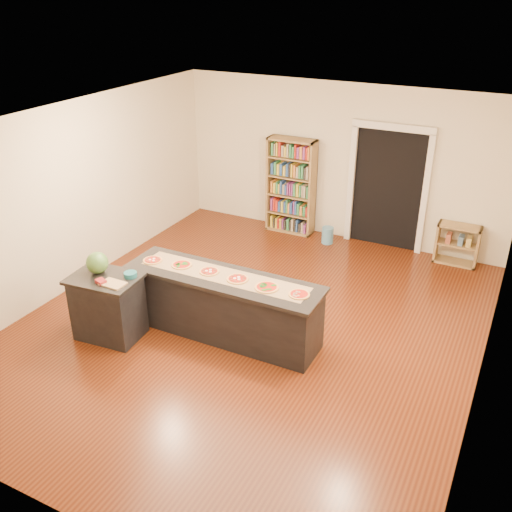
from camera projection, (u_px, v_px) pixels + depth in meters
The scene contains 18 objects.
room at pixel (249, 234), 7.31m from camera, with size 6.00×7.00×2.80m.
doorway at pixel (388, 181), 9.81m from camera, with size 1.40×0.09×2.21m.
kitchen_island at pixel (224, 306), 7.56m from camera, with size 2.69×0.73×0.89m.
side_counter at pixel (108, 306), 7.54m from camera, with size 0.90×0.66×0.89m.
bookshelf at pixel (291, 186), 10.52m from camera, with size 0.89×0.32×1.78m, color #9B7C4B.
low_shelf at pixel (457, 244), 9.53m from camera, with size 0.69×0.30×0.69m, color #9B7C4B.
waste_bin at pixel (328, 235), 10.34m from camera, with size 0.21×0.21×0.30m, color teal.
kraft_paper at pixel (224, 275), 7.39m from camera, with size 2.33×0.42×0.00m, color olive.
watermelon at pixel (97, 263), 7.39m from camera, with size 0.29×0.29×0.29m, color #144214.
cutting_board at pixel (113, 284), 7.16m from camera, with size 0.31×0.21×0.02m, color tan.
package_red at pixel (101, 282), 7.19m from camera, with size 0.14×0.10×0.05m, color maroon.
package_teal at pixel (130, 275), 7.34m from camera, with size 0.17×0.17×0.06m, color #195966.
pizza_a at pixel (153, 260), 7.76m from camera, with size 0.26×0.26×0.02m.
pizza_b at pixel (182, 265), 7.64m from camera, with size 0.27×0.27×0.02m.
pizza_c at pixel (209, 271), 7.47m from camera, with size 0.27×0.27×0.02m.
pizza_d at pixel (238, 279), 7.28m from camera, with size 0.28×0.28×0.02m.
pizza_e at pixel (267, 287), 7.09m from camera, with size 0.30×0.30×0.02m.
pizza_f at pixel (299, 294), 6.93m from camera, with size 0.26×0.26×0.02m.
Camera 1 is at (3.11, -5.92, 4.38)m, focal length 40.00 mm.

